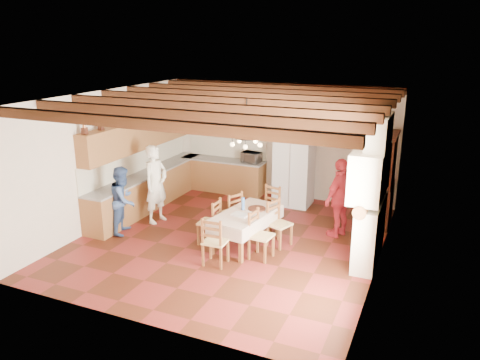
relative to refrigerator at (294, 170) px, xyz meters
The scene contains 31 objects.
floor 2.88m from the refrigerator, 101.62° to the right, with size 6.00×6.50×0.02m, color #461D10.
ceiling 3.45m from the refrigerator, 101.62° to the right, with size 6.00×6.50×0.02m, color silver.
wall_back 1.00m from the refrigerator, 133.24° to the left, with size 6.00×0.02×3.00m, color beige.
wall_front 5.99m from the refrigerator, 95.29° to the right, with size 6.00×0.02×3.00m, color beige.
wall_left 4.49m from the refrigerator, 143.08° to the right, with size 0.02×6.50×3.00m, color beige.
wall_right 3.68m from the refrigerator, 47.40° to the right, with size 0.02×6.50×3.00m, color beige.
ceiling_beams 3.39m from the refrigerator, 101.62° to the right, with size 6.00×6.30×0.16m, color #3C210D, non-canonical shape.
lower_cabinets_left 3.66m from the refrigerator, 153.43° to the right, with size 0.60×4.30×0.86m, color brown.
lower_cabinets_back 2.17m from the refrigerator, behind, with size 2.30×0.60×0.86m, color brown.
countertop_left 3.63m from the refrigerator, 153.43° to the right, with size 0.62×4.30×0.04m, color gray.
countertop_back 2.12m from the refrigerator, behind, with size 2.34×0.62×0.04m, color gray.
backsplash_left 3.90m from the refrigerator, 155.31° to the right, with size 0.03×4.30×0.60m, color silver.
backsplash_back 2.19m from the refrigerator, 165.07° to the left, with size 2.30×0.03×0.60m, color silver.
upper_cabinets 3.86m from the refrigerator, 154.29° to the right, with size 0.35×4.20×0.70m, color brown.
fireplace 3.33m from the refrigerator, 48.76° to the right, with size 0.56×1.60×2.80m, color #F1E8C6, non-canonical shape.
wall_picture 1.49m from the refrigerator, 29.03° to the left, with size 0.34×0.03×0.42m, color black.
refrigerator is the anchor object (origin of this frame).
hutch 2.25m from the refrigerator, 11.00° to the right, with size 0.48×1.15×2.09m, color #35170E, non-canonical shape.
dining_table 2.78m from the refrigerator, 92.95° to the right, with size 1.09×1.75×0.72m.
chandelier 3.08m from the refrigerator, 92.95° to the right, with size 0.47×0.47×0.03m, color black.
chair_left_near 3.13m from the refrigerator, 106.41° to the right, with size 0.42×0.40×0.96m, color brown, non-canonical shape.
chair_left_far 2.48m from the refrigerator, 106.63° to the right, with size 0.42×0.40×0.96m, color brown, non-canonical shape.
chair_right_near 3.25m from the refrigerator, 83.70° to the right, with size 0.42×0.40×0.96m, color brown, non-canonical shape.
chair_right_far 2.59m from the refrigerator, 79.13° to the right, with size 0.42×0.40×0.96m, color brown, non-canonical shape.
chair_end_near 3.82m from the refrigerator, 95.14° to the right, with size 0.42×0.40×0.96m, color brown, non-canonical shape.
chair_end_far 1.79m from the refrigerator, 91.43° to the right, with size 0.42×0.40×0.96m, color brown, non-canonical shape.
person_man 3.47m from the refrigerator, 136.67° to the right, with size 0.66×0.43×1.80m, color white.
person_woman_blue 4.27m from the refrigerator, 131.58° to the right, with size 0.72×0.56×1.48m, color #3C5A93.
person_woman_red 2.13m from the refrigerator, 45.54° to the right, with size 1.00×0.42×1.71m, color red.
microwave 1.31m from the refrigerator, 167.83° to the left, with size 0.50×0.34×0.27m, color silver.
fridge_vase 1.06m from the refrigerator, behind, with size 0.29×0.29×0.30m, color #35170E.
Camera 1 is at (3.80, -8.22, 4.09)m, focal length 35.00 mm.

